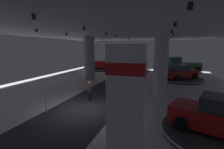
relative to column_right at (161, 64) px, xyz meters
name	(u,v)px	position (x,y,z in m)	size (l,w,h in m)	color
ground	(84,109)	(-4.66, -5.05, -2.77)	(24.00, 44.00, 0.06)	silver
ceiling_with_spotlights	(82,24)	(-4.66, -5.05, 2.80)	(24.00, 44.00, 0.39)	silver
column_right	(161,64)	(0.00, 0.00, 0.00)	(1.19, 1.19, 5.50)	silver
column_left	(89,58)	(-8.89, 4.10, 0.00)	(1.36, 1.36, 5.50)	#ADADB2
brand_sign_pylon	(126,112)	(-0.58, -9.73, -0.57)	(1.29, 0.70, 4.23)	slate
display_platform_far_right	(180,79)	(2.14, 7.45, -2.60)	(5.53, 5.53, 0.26)	#333338
display_car_far_right	(180,72)	(2.11, 7.43, -1.72)	(4.36, 4.11, 1.71)	maroon
display_platform_deep_left	(103,69)	(-10.74, 13.17, -2.59)	(5.68, 5.68, 0.29)	#333338
pickup_truck_deep_left	(105,63)	(-10.43, 13.25, -1.53)	(5.66, 3.68, 2.30)	red
display_platform_near_right	(217,134)	(2.93, -6.03, -2.62)	(5.13, 5.13, 0.22)	#333338
display_car_near_right	(220,116)	(2.96, -6.04, -1.76)	(4.55, 3.18, 1.71)	red
display_platform_deep_right	(183,72)	(2.90, 13.75, -2.57)	(5.68, 5.68, 0.32)	silver
pickup_truck_deep_right	(181,65)	(2.62, 13.60, -1.49)	(5.67, 4.43, 2.30)	#2D5638
visitor_walking_near	(113,73)	(-6.00, 5.14, -1.84)	(0.32, 0.32, 1.59)	black
visitor_walking_far	(90,90)	(-4.99, -3.57, -1.84)	(0.32, 0.32, 1.59)	black
stanchion_a	(46,107)	(-6.56, -6.47, -2.38)	(0.28, 0.28, 1.01)	#333338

